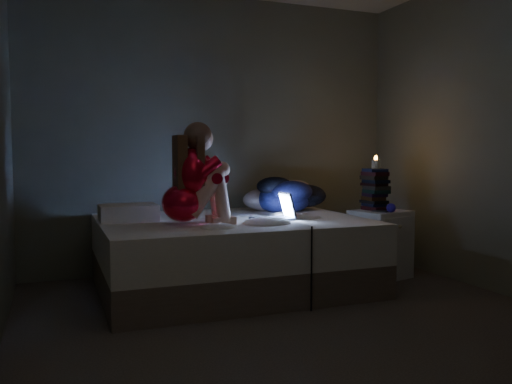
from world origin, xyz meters
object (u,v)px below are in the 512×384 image
bed (232,253)px  laptop (272,206)px  phone (378,211)px  nightstand (380,244)px  candle (376,168)px  woman (182,173)px

bed → laptop: laptop is taller
laptop → phone: size_ratio=2.32×
nightstand → phone: phone is taller
bed → laptop: size_ratio=6.47×
phone → laptop: bearing=169.5°
candle → bed: bearing=178.3°
bed → nightstand: (1.36, -0.11, 0.01)m
woman → laptop: bearing=2.8°
bed → woman: woman is taller
laptop → candle: bearing=7.5°
woman → candle: 1.83m
woman → phone: woman is taller
phone → nightstand: bearing=30.1°
nightstand → candle: 0.69m
nightstand → bed: bearing=161.1°
nightstand → candle: bearing=84.6°
bed → phone: 1.34m
bed → woman: (-0.46, -0.23, 0.68)m
laptop → phone: (1.02, 0.02, -0.08)m
phone → candle: bearing=53.1°
laptop → woman: bearing=-178.8°
bed → phone: (1.29, -0.18, 0.32)m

